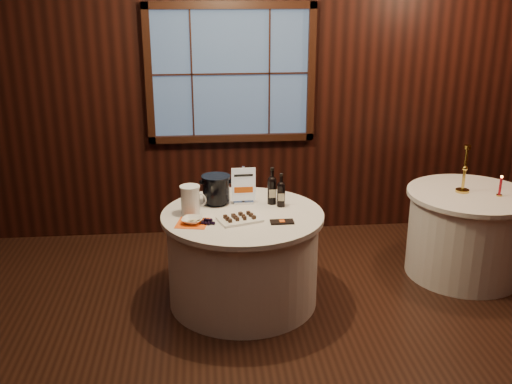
{
  "coord_description": "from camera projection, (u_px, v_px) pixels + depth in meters",
  "views": [
    {
      "loc": [
        -0.31,
        -3.37,
        2.47
      ],
      "look_at": [
        0.1,
        0.9,
        0.98
      ],
      "focal_mm": 42.0,
      "sensor_mm": 36.0,
      "label": 1
    }
  ],
  "objects": [
    {
      "name": "chocolate_box",
      "position": [
        282.0,
        222.0,
        4.5
      ],
      "size": [
        0.18,
        0.09,
        0.01
      ],
      "primitive_type": "cube",
      "rotation": [
        0.0,
        0.0,
        0.01
      ],
      "color": "black",
      "rests_on": "main_table"
    },
    {
      "name": "orange_napkin",
      "position": [
        192.0,
        223.0,
        4.5
      ],
      "size": [
        0.27,
        0.27,
        0.0
      ],
      "primitive_type": "cube",
      "rotation": [
        0.0,
        0.0,
        -0.21
      ],
      "color": "#FF5B15",
      "rests_on": "main_table"
    },
    {
      "name": "side_table",
      "position": [
        466.0,
        233.0,
        5.28
      ],
      "size": [
        1.08,
        1.08,
        0.77
      ],
      "color": "silver",
      "rests_on": "ground"
    },
    {
      "name": "ground",
      "position": [
        254.0,
        374.0,
        4.01
      ],
      "size": [
        6.0,
        6.0,
        0.0
      ],
      "primitive_type": "plane",
      "color": "black",
      "rests_on": "ground"
    },
    {
      "name": "brass_candlestick",
      "position": [
        464.0,
        175.0,
        5.13
      ],
      "size": [
        0.12,
        0.12,
        0.42
      ],
      "color": "gold",
      "rests_on": "side_table"
    },
    {
      "name": "cracker_bowl",
      "position": [
        192.0,
        220.0,
        4.49
      ],
      "size": [
        0.19,
        0.19,
        0.04
      ],
      "primitive_type": "imported",
      "rotation": [
        0.0,
        0.0,
        -0.29
      ],
      "color": "white",
      "rests_on": "orange_napkin"
    },
    {
      "name": "ice_bucket",
      "position": [
        216.0,
        189.0,
        4.86
      ],
      "size": [
        0.24,
        0.24,
        0.24
      ],
      "color": "black",
      "rests_on": "main_table"
    },
    {
      "name": "port_bottle_left",
      "position": [
        272.0,
        188.0,
        4.85
      ],
      "size": [
        0.07,
        0.08,
        0.31
      ],
      "rotation": [
        0.0,
        0.0,
        -0.01
      ],
      "color": "black",
      "rests_on": "main_table"
    },
    {
      "name": "grape_bunch",
      "position": [
        208.0,
        221.0,
        4.49
      ],
      "size": [
        0.18,
        0.11,
        0.04
      ],
      "rotation": [
        0.0,
        0.0,
        -0.41
      ],
      "color": "black",
      "rests_on": "main_table"
    },
    {
      "name": "red_candle",
      "position": [
        500.0,
        188.0,
        5.05
      ],
      "size": [
        0.05,
        0.05,
        0.18
      ],
      "color": "gold",
      "rests_on": "side_table"
    },
    {
      "name": "chocolate_plate",
      "position": [
        240.0,
        218.0,
        4.54
      ],
      "size": [
        0.37,
        0.3,
        0.05
      ],
      "rotation": [
        0.0,
        0.0,
        0.31
      ],
      "color": "white",
      "rests_on": "main_table"
    },
    {
      "name": "glass_pitcher",
      "position": [
        191.0,
        200.0,
        4.66
      ],
      "size": [
        0.21,
        0.16,
        0.23
      ],
      "rotation": [
        0.0,
        0.0,
        -0.23
      ],
      "color": "white",
      "rests_on": "main_table"
    },
    {
      "name": "port_bottle_right",
      "position": [
        281.0,
        192.0,
        4.8
      ],
      "size": [
        0.07,
        0.07,
        0.28
      ],
      "rotation": [
        0.0,
        0.0,
        -0.1
      ],
      "color": "black",
      "rests_on": "main_table"
    },
    {
      "name": "sign_stand",
      "position": [
        243.0,
        191.0,
        4.87
      ],
      "size": [
        0.2,
        0.1,
        0.31
      ],
      "rotation": [
        0.0,
        0.0,
        0.02
      ],
      "color": "silver",
      "rests_on": "main_table"
    },
    {
      "name": "main_table",
      "position": [
        243.0,
        257.0,
        4.82
      ],
      "size": [
        1.28,
        1.28,
        0.77
      ],
      "color": "silver",
      "rests_on": "ground"
    },
    {
      "name": "back_wall",
      "position": [
        231.0,
        84.0,
        5.84
      ],
      "size": [
        6.0,
        0.1,
        3.0
      ],
      "color": "black",
      "rests_on": "ground"
    }
  ]
}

